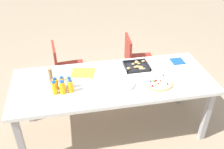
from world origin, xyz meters
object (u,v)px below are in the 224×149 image
object	(u,v)px
cardboard_tube	(51,76)
fruit_pizza	(158,82)
juice_bottle_0	(54,88)
snack_tray	(137,66)
juice_bottle_2	(70,86)
paper_folder	(83,73)
party_table	(113,85)
napkin_stack	(177,61)
juice_bottle_3	(55,84)
juice_bottle_1	(62,87)
chair_far_left	(65,67)
plate_stack	(124,85)
juice_bottle_5	(69,83)
chair_far_right	(136,58)
juice_bottle_4	(62,83)

from	to	relation	value
cardboard_tube	fruit_pizza	bearing A→B (deg)	-10.96
juice_bottle_0	snack_tray	xyz separation A→B (m)	(0.94, 0.33, -0.06)
cardboard_tube	juice_bottle_2	bearing A→B (deg)	-44.53
fruit_pizza	snack_tray	xyz separation A→B (m)	(-0.13, 0.35, 0.00)
juice_bottle_2	paper_folder	size ratio (longest dim) A/B	0.56
fruit_pizza	paper_folder	distance (m)	0.84
party_table	napkin_stack	xyz separation A→B (m)	(0.85, 0.24, 0.07)
fruit_pizza	cardboard_tube	xyz separation A→B (m)	(-1.11, 0.22, 0.08)
juice_bottle_3	napkin_stack	world-z (taller)	juice_bottle_3
paper_folder	snack_tray	bearing A→B (deg)	0.13
paper_folder	fruit_pizza	bearing A→B (deg)	-24.62
juice_bottle_1	napkin_stack	size ratio (longest dim) A/B	0.99
juice_bottle_0	chair_far_left	bearing A→B (deg)	83.40
party_table	plate_stack	size ratio (longest dim) A/B	9.98
juice_bottle_5	fruit_pizza	distance (m)	0.93
chair_far_right	juice_bottle_4	bearing A→B (deg)	-46.35
chair_far_left	paper_folder	size ratio (longest dim) A/B	3.19
plate_stack	cardboard_tube	distance (m)	0.78
juice_bottle_1	fruit_pizza	size ratio (longest dim) A/B	0.47
chair_far_left	juice_bottle_2	bearing A→B (deg)	-1.57
chair_far_left	cardboard_tube	xyz separation A→B (m)	(-0.14, -0.70, 0.33)
plate_stack	napkin_stack	xyz separation A→B (m)	(0.76, 0.37, -0.01)
chair_far_left	juice_bottle_4	bearing A→B (deg)	-6.98
chair_far_right	paper_folder	distance (m)	1.04
party_table	chair_far_right	xyz separation A→B (m)	(0.50, 0.82, -0.17)
juice_bottle_2	juice_bottle_0	bearing A→B (deg)	-179.05
juice_bottle_5	fruit_pizza	bearing A→B (deg)	-5.59
cardboard_tube	paper_folder	distance (m)	0.38
chair_far_left	juice_bottle_2	xyz separation A→B (m)	(0.05, -0.90, 0.31)
party_table	chair_far_right	bearing A→B (deg)	58.75
chair_far_left	cardboard_tube	world-z (taller)	cardboard_tube
party_table	juice_bottle_2	distance (m)	0.49
juice_bottle_4	juice_bottle_2	bearing A→B (deg)	-40.58
juice_bottle_3	snack_tray	size ratio (longest dim) A/B	0.49
party_table	fruit_pizza	xyz separation A→B (m)	(0.46, -0.15, 0.08)
juice_bottle_1	snack_tray	bearing A→B (deg)	21.26
juice_bottle_2	juice_bottle_3	world-z (taller)	juice_bottle_2
party_table	plate_stack	distance (m)	0.18
party_table	juice_bottle_5	distance (m)	0.49
chair_far_right	plate_stack	size ratio (longest dim) A/B	3.81
juice_bottle_0	juice_bottle_1	xyz separation A→B (m)	(0.08, -0.01, -0.00)
chair_far_left	napkin_stack	bearing A→B (deg)	63.63
juice_bottle_5	snack_tray	bearing A→B (deg)	18.24
juice_bottle_0	cardboard_tube	xyz separation A→B (m)	(-0.04, 0.19, 0.02)
chair_far_right	napkin_stack	world-z (taller)	chair_far_right
party_table	snack_tray	xyz separation A→B (m)	(0.33, 0.21, 0.08)
fruit_pizza	cardboard_tube	distance (m)	1.14
chair_far_left	napkin_stack	world-z (taller)	chair_far_left
chair_far_right	juice_bottle_2	distance (m)	1.37
chair_far_right	plate_stack	distance (m)	1.06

